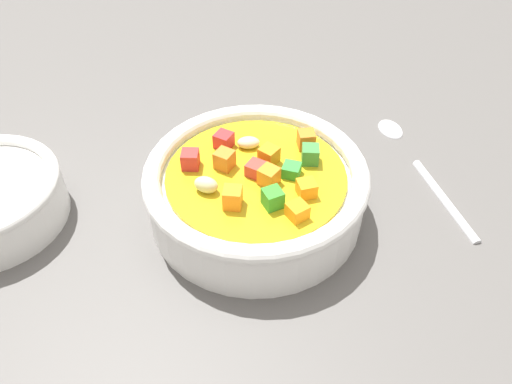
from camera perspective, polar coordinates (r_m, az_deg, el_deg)
ground_plane at (r=48.82cm, az=-0.00°, el=-3.09°), size 140.00×140.00×2.00cm
soup_bowl_main at (r=45.92cm, az=0.00°, el=0.39°), size 19.93×19.93×6.59cm
spoon at (r=55.71cm, az=17.39°, el=3.63°), size 3.17×19.23×0.95cm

